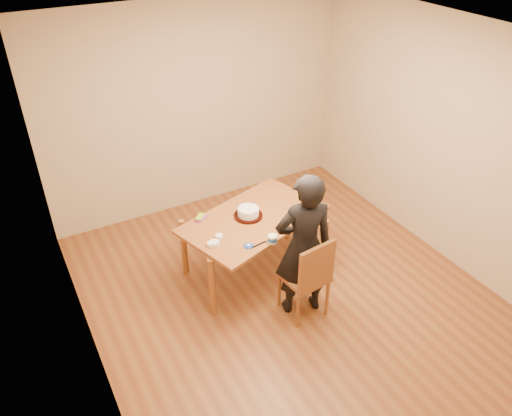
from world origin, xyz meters
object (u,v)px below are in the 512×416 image
cake_plate (248,216)px  person (303,246)px  dining_chair (304,276)px  cake (248,212)px  dining_table (254,219)px

cake_plate → person: person is taller
dining_chair → cake: (-0.19, 0.82, 0.36)m
dining_chair → cake_plate: (-0.19, 0.82, 0.31)m
cake → dining_table: bearing=-48.4°
person → cake: bearing=-61.1°
dining_chair → cake: bearing=96.6°
dining_chair → person: bearing=83.5°
dining_table → cake: cake is taller
cake → person: (0.19, -0.78, -0.01)m
person → dining_table: bearing=-63.3°
cake_plate → dining_chair: bearing=-76.9°
dining_chair → cake_plate: 0.90m
cake_plate → person: bearing=-76.2°
dining_chair → person: size_ratio=0.26×
cake → dining_chair: bearing=-76.9°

